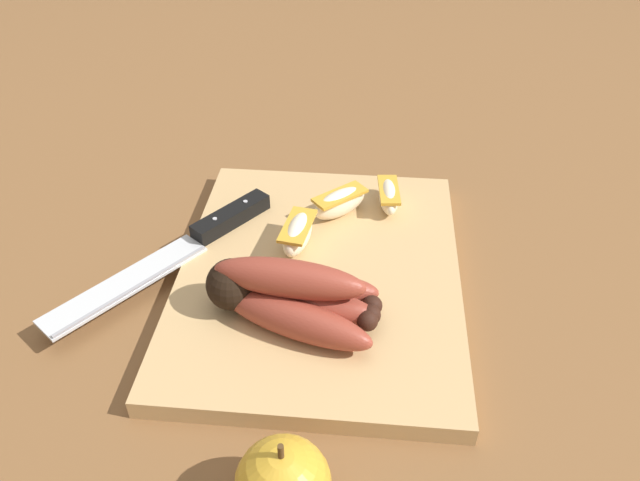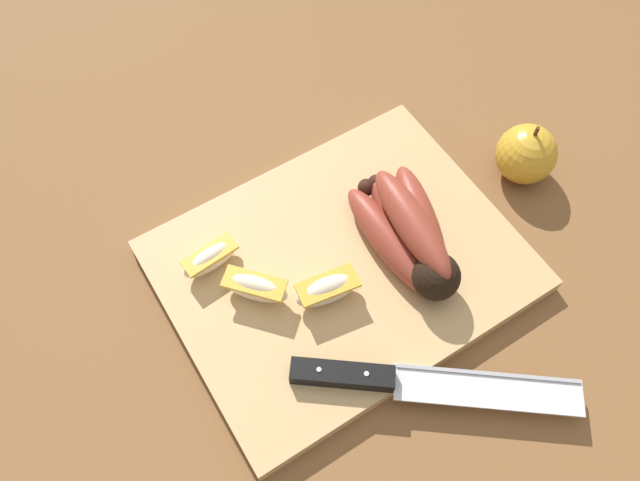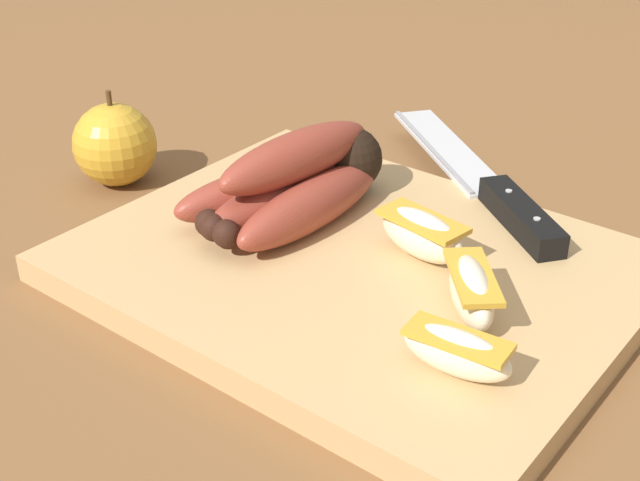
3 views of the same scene
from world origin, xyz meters
name	(u,v)px [view 2 (image 2 of 3)]	position (x,y,z in m)	size (l,w,h in m)	color
ground_plane	(362,271)	(0.00, 0.00, 0.00)	(6.00, 6.00, 0.00)	brown
cutting_board	(341,266)	(-0.02, 0.01, 0.01)	(0.37, 0.29, 0.02)	tan
banana_bunch	(410,235)	(0.05, -0.01, 0.05)	(0.10, 0.17, 0.07)	black
chefs_knife	(393,380)	(-0.05, -0.12, 0.03)	(0.24, 0.19, 0.02)	silver
apple_wedge_near	(328,289)	(-0.05, -0.01, 0.04)	(0.07, 0.04, 0.03)	#F4E5C1
apple_wedge_middle	(255,288)	(-0.12, 0.03, 0.04)	(0.06, 0.07, 0.03)	#F4E5C1
apple_wedge_far	(211,258)	(-0.14, 0.08, 0.04)	(0.07, 0.03, 0.03)	#F4E5C1
whole_apple	(526,154)	(0.23, 0.01, 0.03)	(0.07, 0.07, 0.08)	gold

